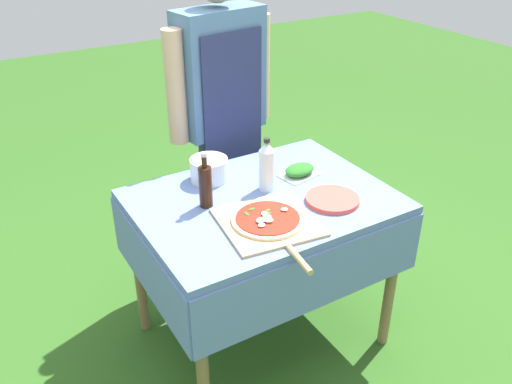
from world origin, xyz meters
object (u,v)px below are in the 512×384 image
(person_cook, at_px, (221,102))
(oil_bottle, at_px, (205,185))
(prep_table, at_px, (263,219))
(water_bottle, at_px, (267,166))
(herb_container, at_px, (300,171))
(mixing_tub, at_px, (209,169))
(pizza_on_peel, at_px, (269,222))
(plate_stack, at_px, (332,199))

(person_cook, bearing_deg, oil_bottle, 48.26)
(prep_table, distance_m, water_bottle, 0.24)
(water_bottle, bearing_deg, person_cook, 80.62)
(oil_bottle, relative_size, herb_container, 1.24)
(prep_table, xyz_separation_m, herb_container, (0.26, 0.09, 0.14))
(prep_table, relative_size, water_bottle, 4.49)
(mixing_tub, bearing_deg, herb_container, -25.13)
(herb_container, xyz_separation_m, mixing_tub, (-0.38, 0.18, 0.03))
(person_cook, xyz_separation_m, herb_container, (0.10, -0.58, -0.17))
(person_cook, height_order, herb_container, person_cook)
(prep_table, relative_size, oil_bottle, 4.47)
(water_bottle, distance_m, mixing_tub, 0.29)
(pizza_on_peel, height_order, plate_stack, pizza_on_peel)
(water_bottle, bearing_deg, prep_table, -131.55)
(person_cook, relative_size, herb_container, 8.39)
(oil_bottle, bearing_deg, person_cook, 56.75)
(prep_table, height_order, pizza_on_peel, pizza_on_peel)
(mixing_tub, bearing_deg, person_cook, 55.05)
(oil_bottle, distance_m, herb_container, 0.51)
(water_bottle, relative_size, herb_container, 1.23)
(pizza_on_peel, relative_size, oil_bottle, 2.27)
(oil_bottle, relative_size, mixing_tub, 1.42)
(pizza_on_peel, distance_m, herb_container, 0.45)
(water_bottle, height_order, plate_stack, water_bottle)
(pizza_on_peel, xyz_separation_m, oil_bottle, (-0.15, 0.26, 0.09))
(pizza_on_peel, relative_size, mixing_tub, 3.22)
(herb_container, bearing_deg, oil_bottle, -177.04)
(pizza_on_peel, relative_size, herb_container, 2.81)
(pizza_on_peel, xyz_separation_m, water_bottle, (0.15, 0.25, 0.10))
(person_cook, xyz_separation_m, mixing_tub, (-0.28, -0.40, -0.15))
(oil_bottle, distance_m, plate_stack, 0.55)
(prep_table, xyz_separation_m, person_cook, (0.15, 0.67, 0.31))
(person_cook, height_order, pizza_on_peel, person_cook)
(water_bottle, distance_m, plate_stack, 0.32)
(mixing_tub, height_order, plate_stack, mixing_tub)
(water_bottle, distance_m, herb_container, 0.23)
(oil_bottle, bearing_deg, plate_stack, -27.21)
(herb_container, height_order, mixing_tub, mixing_tub)
(person_cook, distance_m, mixing_tub, 0.51)
(plate_stack, bearing_deg, person_cook, 95.69)
(pizza_on_peel, distance_m, plate_stack, 0.33)
(person_cook, bearing_deg, water_bottle, 72.13)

